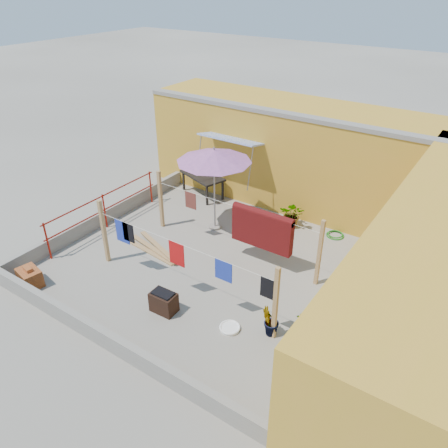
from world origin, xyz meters
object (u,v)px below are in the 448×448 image
at_px(patio_umbrella, 214,156).
at_px(green_hose, 335,235).
at_px(white_basin, 230,328).
at_px(water_jug_a, 362,298).
at_px(brick_stack, 30,277).
at_px(water_jug_b, 342,287).
at_px(brazier, 164,302).
at_px(outdoor_table, 203,177).
at_px(plant_back_a, 292,214).

height_order(patio_umbrella, green_hose, patio_umbrella).
xyz_separation_m(white_basin, green_hose, (0.44, 4.93, -0.01)).
bearing_deg(water_jug_a, brick_stack, -150.79).
bearing_deg(green_hose, water_jug_b, -65.22).
height_order(water_jug_a, green_hose, water_jug_a).
xyz_separation_m(patio_umbrella, brazier, (1.18, -3.68, -2.04)).
height_order(outdoor_table, brick_stack, outdoor_table).
distance_m(brazier, white_basin, 1.62).
height_order(white_basin, water_jug_b, water_jug_b).
relative_size(outdoor_table, plant_back_a, 2.20).
xyz_separation_m(outdoor_table, water_jug_a, (6.46, -2.49, -0.54)).
height_order(water_jug_a, plant_back_a, plant_back_a).
height_order(outdoor_table, plant_back_a, plant_back_a).
distance_m(patio_umbrella, water_jug_a, 5.37).
relative_size(outdoor_table, brick_stack, 2.61).
bearing_deg(patio_umbrella, water_jug_a, -10.59).
bearing_deg(water_jug_b, brazier, -137.16).
height_order(patio_umbrella, water_jug_a, patio_umbrella).
bearing_deg(plant_back_a, brazier, -97.80).
bearing_deg(brazier, plant_back_a, 82.20).
distance_m(brazier, green_hose, 5.65).
bearing_deg(water_jug_a, plant_back_a, 142.30).
bearing_deg(green_hose, brazier, -110.84).
bearing_deg(white_basin, water_jug_a, 49.56).
bearing_deg(patio_umbrella, brick_stack, -114.12).
distance_m(patio_umbrella, plant_back_a, 3.00).
xyz_separation_m(brick_stack, brazier, (3.34, 1.13, 0.03)).
distance_m(outdoor_table, plant_back_a, 3.52).
height_order(brick_stack, plant_back_a, plant_back_a).
distance_m(patio_umbrella, water_jug_b, 4.86).
distance_m(brazier, water_jug_a, 4.59).
relative_size(brick_stack, white_basin, 1.48).
bearing_deg(brick_stack, patio_umbrella, 65.88).
distance_m(white_basin, green_hose, 4.95).
relative_size(patio_umbrella, green_hose, 4.89).
bearing_deg(water_jug_b, patio_umbrella, 169.45).
xyz_separation_m(patio_umbrella, green_hose, (3.19, 1.59, -2.26)).
bearing_deg(green_hose, brick_stack, -129.86).
distance_m(brick_stack, water_jug_a, 8.00).
distance_m(patio_umbrella, brazier, 4.37).
bearing_deg(green_hose, water_jug_a, -56.62).
distance_m(outdoor_table, green_hose, 4.86).
xyz_separation_m(patio_umbrella, water_jug_b, (4.29, -0.80, -2.12)).
relative_size(white_basin, green_hose, 0.88).
bearing_deg(outdoor_table, patio_umbrella, -44.37).
xyz_separation_m(brick_stack, white_basin, (4.91, 1.47, -0.19)).
bearing_deg(brick_stack, brazier, 18.67).
bearing_deg(water_jug_a, patio_umbrella, 169.41).
xyz_separation_m(patio_umbrella, white_basin, (2.75, -3.35, -2.25)).
bearing_deg(outdoor_table, plant_back_a, -3.41).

